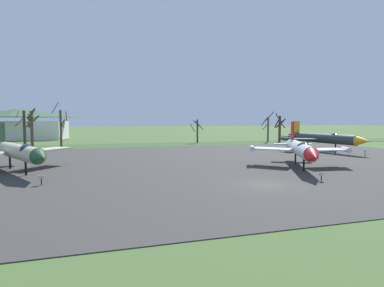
% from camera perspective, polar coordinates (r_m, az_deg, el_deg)
% --- Properties ---
extents(ground_plane, '(600.00, 600.00, 0.00)m').
position_cam_1_polar(ground_plane, '(26.94, 13.00, -7.35)').
color(ground_plane, '#425B2D').
extents(asphalt_apron, '(78.07, 49.81, 0.05)m').
position_cam_1_polar(asphalt_apron, '(40.38, 2.32, -3.41)').
color(asphalt_apron, '#383533').
rests_on(asphalt_apron, ground).
extents(grass_verge_strip, '(138.07, 12.00, 0.06)m').
position_cam_1_polar(grass_verge_strip, '(70.15, -6.08, -0.23)').
color(grass_verge_strip, '#354C29').
rests_on(grass_verge_strip, ground).
extents(jet_fighter_front_left, '(11.02, 15.02, 5.19)m').
position_cam_1_polar(jet_fighter_front_left, '(37.38, 19.01, -0.91)').
color(jet_fighter_front_left, silver).
rests_on(jet_fighter_front_left, ground).
extents(info_placard_front_left, '(0.50, 0.36, 0.87)m').
position_cam_1_polar(info_placard_front_left, '(29.74, 22.39, -5.40)').
color(info_placard_front_left, black).
rests_on(info_placard_front_left, ground).
extents(jet_fighter_front_right, '(11.90, 17.25, 5.29)m').
position_cam_1_polar(jet_fighter_front_right, '(58.34, 22.57, 0.90)').
color(jet_fighter_front_right, '#33383D').
rests_on(jet_fighter_front_right, ground).
extents(info_placard_front_right, '(0.52, 0.22, 1.06)m').
position_cam_1_polar(info_placard_front_right, '(53.07, 28.85, -1.44)').
color(info_placard_front_right, black).
rests_on(info_placard_front_right, ground).
extents(jet_fighter_rear_center, '(11.80, 14.81, 5.18)m').
position_cam_1_polar(jet_fighter_rear_center, '(36.83, -29.05, -1.20)').
color(jet_fighter_rear_center, '#B7B293').
rests_on(jet_fighter_rear_center, ground).
extents(info_placard_rear_center, '(0.52, 0.27, 0.89)m').
position_cam_1_polar(info_placard_rear_center, '(28.69, -25.63, -5.81)').
color(info_placard_rear_center, black).
rests_on(info_placard_rear_center, ground).
extents(bare_tree_far_left, '(2.88, 2.94, 7.48)m').
position_cam_1_polar(bare_tree_far_left, '(75.34, -28.10, 2.70)').
color(bare_tree_far_left, '#42382D').
rests_on(bare_tree_far_left, ground).
extents(bare_tree_left_of_center, '(2.69, 2.42, 7.98)m').
position_cam_1_polar(bare_tree_left_of_center, '(72.79, -27.01, 2.84)').
color(bare_tree_left_of_center, brown).
rests_on(bare_tree_left_of_center, ground).
extents(bare_tree_center, '(2.75, 2.63, 9.12)m').
position_cam_1_polar(bare_tree_center, '(68.61, -22.65, 2.81)').
color(bare_tree_center, brown).
rests_on(bare_tree_center, ground).
extents(bare_tree_right_of_center, '(2.76, 2.63, 5.64)m').
position_cam_1_polar(bare_tree_right_of_center, '(75.45, 0.93, 2.46)').
color(bare_tree_right_of_center, '#42382D').
rests_on(bare_tree_right_of_center, ground).
extents(bare_tree_far_right, '(3.27, 1.87, 7.71)m').
position_cam_1_polar(bare_tree_far_right, '(81.08, 13.54, 2.84)').
color(bare_tree_far_right, brown).
rests_on(bare_tree_far_right, ground).
extents(bare_tree_backdrop_extra, '(2.65, 2.51, 7.33)m').
position_cam_1_polar(bare_tree_backdrop_extra, '(82.50, 15.59, 2.87)').
color(bare_tree_backdrop_extra, '#42382D').
rests_on(bare_tree_backdrop_extra, ground).
extents(visitor_building, '(26.48, 16.88, 8.81)m').
position_cam_1_polar(visitor_building, '(102.99, -28.67, 3.04)').
color(visitor_building, silver).
rests_on(visitor_building, ground).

